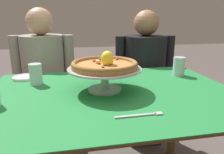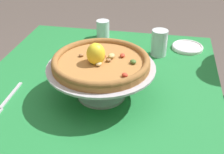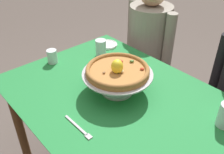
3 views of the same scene
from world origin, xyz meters
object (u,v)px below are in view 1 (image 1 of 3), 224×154
at_px(dinner_fork, 142,115).
at_px(water_glass_back_right, 179,68).
at_px(pizza, 105,64).
at_px(side_plate, 24,77).
at_px(diner_right, 144,80).
at_px(water_glass_back_left, 36,76).
at_px(pizza_stand, 105,74).
at_px(diner_left, 45,84).

bearing_deg(dinner_fork, water_glass_back_right, 50.54).
relative_size(pizza, water_glass_back_right, 2.79).
xyz_separation_m(pizza, water_glass_back_right, (0.54, 0.20, -0.09)).
distance_m(side_plate, diner_right, 1.01).
bearing_deg(dinner_fork, water_glass_back_left, 132.12).
distance_m(pizza_stand, water_glass_back_right, 0.57).
bearing_deg(pizza_stand, diner_left, 118.64).
relative_size(pizza, diner_left, 0.29).
bearing_deg(water_glass_back_left, dinner_fork, -47.88).
bearing_deg(water_glass_back_right, dinner_fork, -129.46).
bearing_deg(side_plate, pizza_stand, -34.88).
bearing_deg(water_glass_back_left, diner_left, 91.47).
height_order(pizza, side_plate, pizza).
bearing_deg(diner_left, pizza, -61.33).
distance_m(water_glass_back_left, diner_right, 1.00).
bearing_deg(pizza_stand, water_glass_back_right, 20.70).
bearing_deg(pizza, pizza_stand, 142.50).
relative_size(dinner_fork, diner_left, 0.17).
xyz_separation_m(pizza_stand, diner_left, (-0.39, 0.71, -0.26)).
xyz_separation_m(pizza_stand, dinner_fork, (0.10, -0.33, -0.09)).
distance_m(side_plate, dinner_fork, 0.87).
bearing_deg(pizza, diner_left, 118.67).
relative_size(pizza, dinner_fork, 1.72).
bearing_deg(side_plate, diner_left, 78.55).
xyz_separation_m(pizza_stand, diner_right, (0.47, 0.68, -0.26)).
height_order(dinner_fork, diner_left, diner_left).
height_order(water_glass_back_left, diner_right, diner_right).
distance_m(water_glass_back_left, dinner_fork, 0.71).
bearing_deg(water_glass_back_right, diner_right, 98.14).
height_order(diner_left, diner_right, diner_left).
relative_size(pizza_stand, water_glass_back_right, 3.13).
relative_size(water_glass_back_left, diner_right, 0.10).
height_order(side_plate, diner_left, diner_left).
bearing_deg(water_glass_back_right, pizza, -159.22).
bearing_deg(diner_left, pizza_stand, -61.36).
height_order(pizza, diner_left, diner_left).
relative_size(water_glass_back_right, dinner_fork, 0.62).
distance_m(water_glass_back_right, dinner_fork, 0.69).
distance_m(pizza_stand, side_plate, 0.58).
relative_size(pizza_stand, diner_left, 0.32).
xyz_separation_m(pizza, water_glass_back_left, (-0.38, 0.19, -0.09)).
bearing_deg(diner_right, side_plate, -159.45).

